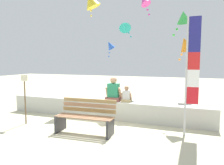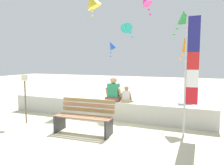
{
  "view_description": "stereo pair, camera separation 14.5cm",
  "coord_description": "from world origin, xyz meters",
  "px_view_note": "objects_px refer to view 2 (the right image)",
  "views": [
    {
      "loc": [
        2.75,
        -5.44,
        1.9
      ],
      "look_at": [
        0.29,
        1.08,
        1.19
      ],
      "focal_mm": 34.08,
      "sensor_mm": 36.0,
      "label": 1
    },
    {
      "loc": [
        2.88,
        -5.39,
        1.9
      ],
      "look_at": [
        0.29,
        1.08,
        1.19
      ],
      "focal_mm": 34.08,
      "sensor_mm": 36.0,
      "label": 2
    }
  ],
  "objects_px": {
    "person_child": "(126,96)",
    "flag_banner": "(190,68)",
    "kite_yellow": "(92,1)",
    "sign_post": "(25,95)",
    "kite_teal": "(126,25)",
    "kite_orange": "(186,44)",
    "kite_magenta": "(146,0)",
    "kite_green": "(184,17)",
    "person_adult": "(113,91)",
    "park_bench": "(85,117)",
    "kite_blue": "(112,45)"
  },
  "relations": [
    {
      "from": "person_child",
      "to": "flag_banner",
      "type": "distance_m",
      "value": 2.27
    },
    {
      "from": "kite_yellow",
      "to": "sign_post",
      "type": "distance_m",
      "value": 4.78
    },
    {
      "from": "kite_teal",
      "to": "kite_orange",
      "type": "relative_size",
      "value": 1.1
    },
    {
      "from": "kite_magenta",
      "to": "sign_post",
      "type": "height_order",
      "value": "kite_magenta"
    },
    {
      "from": "kite_green",
      "to": "sign_post",
      "type": "xyz_separation_m",
      "value": [
        -4.36,
        -2.27,
        -2.41
      ]
    },
    {
      "from": "flag_banner",
      "to": "kite_green",
      "type": "bearing_deg",
      "value": 99.85
    },
    {
      "from": "person_adult",
      "to": "kite_orange",
      "type": "bearing_deg",
      "value": 32.82
    },
    {
      "from": "kite_orange",
      "to": "park_bench",
      "type": "bearing_deg",
      "value": -128.33
    },
    {
      "from": "flag_banner",
      "to": "kite_orange",
      "type": "distance_m",
      "value": 2.34
    },
    {
      "from": "kite_green",
      "to": "person_adult",
      "type": "bearing_deg",
      "value": -159.59
    },
    {
      "from": "kite_orange",
      "to": "kite_yellow",
      "type": "relative_size",
      "value": 0.88
    },
    {
      "from": "person_adult",
      "to": "kite_teal",
      "type": "distance_m",
      "value": 4.41
    },
    {
      "from": "park_bench",
      "to": "kite_green",
      "type": "distance_m",
      "value": 4.35
    },
    {
      "from": "person_child",
      "to": "kite_orange",
      "type": "height_order",
      "value": "kite_orange"
    },
    {
      "from": "kite_yellow",
      "to": "kite_green",
      "type": "relative_size",
      "value": 1.19
    },
    {
      "from": "kite_orange",
      "to": "sign_post",
      "type": "relative_size",
      "value": 0.59
    },
    {
      "from": "kite_teal",
      "to": "sign_post",
      "type": "bearing_deg",
      "value": -107.93
    },
    {
      "from": "sign_post",
      "to": "kite_magenta",
      "type": "bearing_deg",
      "value": 55.56
    },
    {
      "from": "person_adult",
      "to": "kite_magenta",
      "type": "xyz_separation_m",
      "value": [
        0.44,
        2.48,
        3.49
      ]
    },
    {
      "from": "kite_teal",
      "to": "person_adult",
      "type": "bearing_deg",
      "value": -78.57
    },
    {
      "from": "park_bench",
      "to": "person_child",
      "type": "height_order",
      "value": "person_child"
    },
    {
      "from": "flag_banner",
      "to": "kite_yellow",
      "type": "height_order",
      "value": "kite_yellow"
    },
    {
      "from": "flag_banner",
      "to": "kite_magenta",
      "type": "xyz_separation_m",
      "value": [
        -1.91,
        3.3,
        2.67
      ]
    },
    {
      "from": "kite_teal",
      "to": "sign_post",
      "type": "relative_size",
      "value": 0.65
    },
    {
      "from": "kite_blue",
      "to": "kite_orange",
      "type": "bearing_deg",
      "value": -29.74
    },
    {
      "from": "kite_teal",
      "to": "kite_yellow",
      "type": "xyz_separation_m",
      "value": [
        -0.93,
        -1.74,
        0.78
      ]
    },
    {
      "from": "person_child",
      "to": "kite_yellow",
      "type": "height_order",
      "value": "kite_yellow"
    },
    {
      "from": "kite_magenta",
      "to": "kite_orange",
      "type": "bearing_deg",
      "value": -32.7
    },
    {
      "from": "park_bench",
      "to": "person_adult",
      "type": "bearing_deg",
      "value": 82.83
    },
    {
      "from": "person_adult",
      "to": "sign_post",
      "type": "relative_size",
      "value": 0.53
    },
    {
      "from": "park_bench",
      "to": "kite_magenta",
      "type": "relative_size",
      "value": 1.82
    },
    {
      "from": "kite_teal",
      "to": "park_bench",
      "type": "bearing_deg",
      "value": -84.37
    },
    {
      "from": "kite_green",
      "to": "kite_orange",
      "type": "bearing_deg",
      "value": 83.04
    },
    {
      "from": "flag_banner",
      "to": "kite_teal",
      "type": "relative_size",
      "value": 3.1
    },
    {
      "from": "person_child",
      "to": "kite_teal",
      "type": "bearing_deg",
      "value": 108.39
    },
    {
      "from": "flag_banner",
      "to": "kite_green",
      "type": "relative_size",
      "value": 3.58
    },
    {
      "from": "park_bench",
      "to": "flag_banner",
      "type": "relative_size",
      "value": 0.53
    },
    {
      "from": "kite_teal",
      "to": "kite_green",
      "type": "distance_m",
      "value": 3.85
    },
    {
      "from": "kite_blue",
      "to": "sign_post",
      "type": "xyz_separation_m",
      "value": [
        -0.84,
        -4.94,
        -1.8
      ]
    },
    {
      "from": "kite_green",
      "to": "person_child",
      "type": "bearing_deg",
      "value": -154.64
    },
    {
      "from": "person_child",
      "to": "kite_magenta",
      "type": "bearing_deg",
      "value": 90.1
    },
    {
      "from": "kite_orange",
      "to": "kite_blue",
      "type": "relative_size",
      "value": 1.04
    },
    {
      "from": "person_child",
      "to": "flag_banner",
      "type": "bearing_deg",
      "value": -23.3
    },
    {
      "from": "park_bench",
      "to": "sign_post",
      "type": "xyz_separation_m",
      "value": [
        -2.09,
        0.09,
        0.46
      ]
    },
    {
      "from": "kite_teal",
      "to": "kite_green",
      "type": "bearing_deg",
      "value": -43.83
    },
    {
      "from": "kite_teal",
      "to": "sign_post",
      "type": "height_order",
      "value": "kite_teal"
    },
    {
      "from": "kite_teal",
      "to": "kite_magenta",
      "type": "relative_size",
      "value": 1.12
    },
    {
      "from": "park_bench",
      "to": "person_child",
      "type": "bearing_deg",
      "value": 67.84
    },
    {
      "from": "person_adult",
      "to": "kite_orange",
      "type": "relative_size",
      "value": 0.91
    },
    {
      "from": "kite_yellow",
      "to": "kite_magenta",
      "type": "distance_m",
      "value": 2.21
    }
  ]
}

